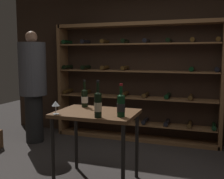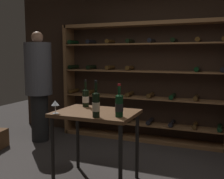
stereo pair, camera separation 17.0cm
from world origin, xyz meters
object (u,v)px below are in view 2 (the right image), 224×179
Objects in this scene: wine_bottle_amber_reserve at (96,104)px; wine_bottle_red_label at (86,97)px; tasting_table at (96,121)px; person_guest_plum_blouse at (39,81)px; wine_bottle_gold_foil at (119,105)px; wine_glass_stemmed_center at (55,104)px; wine_rack at (140,83)px.

wine_bottle_amber_reserve is 0.62m from wine_bottle_red_label.
tasting_table is 0.39m from wine_bottle_amber_reserve.
person_guest_plum_blouse reaches higher than wine_bottle_gold_foil.
person_guest_plum_blouse reaches higher than wine_glass_stemmed_center.
wine_bottle_gold_foil is 0.73m from wine_glass_stemmed_center.
wine_bottle_red_label reaches higher than wine_glass_stemmed_center.
wine_bottle_amber_reserve is 1.14× the size of wine_bottle_red_label.
wine_rack reaches higher than wine_bottle_red_label.
wine_rack is 2.06m from wine_bottle_amber_reserve.
wine_rack reaches higher than wine_bottle_amber_reserve.
wine_bottle_amber_reserve reaches higher than wine_bottle_red_label.
wine_glass_stemmed_center is at bearing -144.00° from tasting_table.
wine_bottle_amber_reserve is at bearing -52.15° from wine_bottle_red_label.
wine_bottle_gold_foil reaches higher than wine_glass_stemmed_center.
wine_rack reaches higher than wine_glass_stemmed_center.
person_guest_plum_blouse is 5.43× the size of wine_bottle_gold_foil.
wine_bottle_amber_reserve reaches higher than wine_glass_stemmed_center.
wine_bottle_amber_reserve is 2.64× the size of wine_glass_stemmed_center.
person_guest_plum_blouse is 1.84m from wine_glass_stemmed_center.
wine_bottle_red_label is at bearing 76.28° from wine_glass_stemmed_center.
tasting_table is 0.51m from wine_glass_stemmed_center.
wine_bottle_red_label is at bearing 147.63° from wine_bottle_gold_foil.
wine_rack is 8.57× the size of wine_bottle_red_label.
wine_bottle_red_label is at bearing 127.85° from wine_bottle_amber_reserve.
wine_glass_stemmed_center is at bearing -170.90° from wine_bottle_gold_foil.
wine_rack reaches higher than person_guest_plum_blouse.
wine_glass_stemmed_center is (-0.72, -0.11, -0.01)m from wine_bottle_gold_foil.
tasting_table is at bearing 115.95° from wine_bottle_amber_reserve.
wine_rack is at bearing 80.06° from wine_glass_stemmed_center.
wine_bottle_gold_foil is (0.35, -0.15, 0.23)m from tasting_table.
wine_bottle_amber_reserve is at bearing -152.69° from wine_bottle_gold_foil.
wine_glass_stemmed_center is (-0.37, -0.27, 0.22)m from tasting_table.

